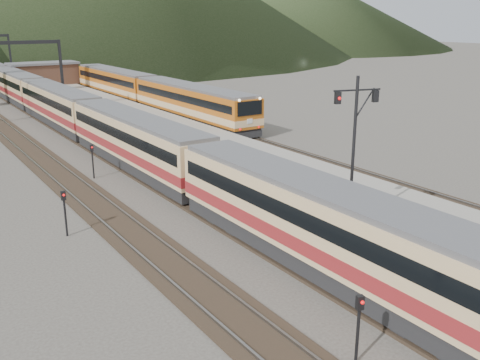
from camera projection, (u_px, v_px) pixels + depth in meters
track_main at (98, 146)px, 43.73m from camera, size 2.60×200.00×0.23m
track_far at (34, 154)px, 41.08m from camera, size 2.60×200.00×0.23m
track_second at (217, 130)px, 49.83m from camera, size 2.60×200.00×0.23m
platform at (170, 137)px, 44.99m from camera, size 8.00×100.00×1.00m
gantry_near at (13, 66)px, 52.57m from camera, size 9.55×0.25×8.00m
station_shed at (44, 73)px, 76.25m from camera, size 9.40×4.40×3.10m
main_train at (59, 107)px, 51.58m from camera, size 2.72×93.32×3.32m
second_train at (149, 91)px, 61.34m from camera, size 3.00×40.87×3.66m
signal_mast at (354, 137)px, 23.15m from camera, size 2.13×0.74×6.75m
short_signal_a at (359, 320)px, 15.87m from camera, size 0.25×0.21×2.27m
short_signal_b at (92, 157)px, 34.64m from camera, size 0.26×0.22×2.27m
short_signal_c at (65, 207)px, 25.35m from camera, size 0.23×0.18×2.27m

